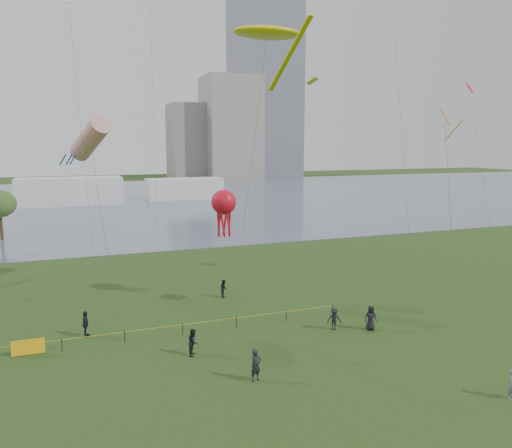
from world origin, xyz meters
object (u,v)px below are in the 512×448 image
object	(u,v)px
fence	(92,339)
kite_stingray	(267,33)
kite_flyer	(512,384)
kite_octopus	(224,203)

from	to	relation	value
fence	kite_stingray	world-z (taller)	kite_stingray
fence	kite_stingray	size ratio (longest dim) A/B	1.08
kite_flyer	kite_stingray	bearing A→B (deg)	89.88
kite_flyer	kite_stingray	distance (m)	29.22
fence	kite_flyer	size ratio (longest dim) A/B	14.68
fence	kite_stingray	distance (m)	25.95
kite_stingray	kite_octopus	size ratio (longest dim) A/B	2.33
kite_octopus	fence	bearing A→B (deg)	-174.08
fence	kite_flyer	world-z (taller)	kite_flyer
kite_stingray	kite_flyer	bearing A→B (deg)	-79.56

